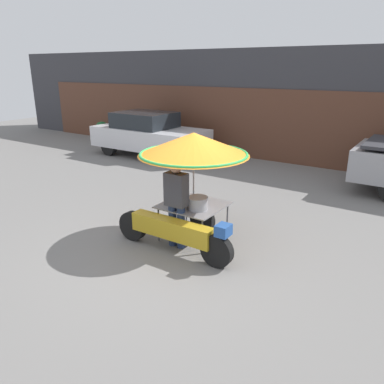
{
  "coord_description": "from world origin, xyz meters",
  "views": [
    {
      "loc": [
        3.43,
        -4.68,
        3.01
      ],
      "look_at": [
        -0.04,
        0.55,
        0.91
      ],
      "focal_mm": 35.0,
      "sensor_mm": 36.0,
      "label": 1
    }
  ],
  "objects": [
    {
      "name": "vendor_motorcycle_cart",
      "position": [
        -0.04,
        0.53,
        1.53
      ],
      "size": [
        2.31,
        1.93,
        1.96
      ],
      "color": "black",
      "rests_on": "ground"
    },
    {
      "name": "vendor_person",
      "position": [
        -0.1,
        0.15,
        0.86
      ],
      "size": [
        0.38,
        0.22,
        1.55
      ],
      "color": "navy",
      "rests_on": "ground"
    },
    {
      "name": "ground_plane",
      "position": [
        0.0,
        0.0,
        0.0
      ],
      "size": [
        36.0,
        36.0,
        0.0
      ],
      "primitive_type": "plane",
      "color": "slate"
    },
    {
      "name": "shopfront_building",
      "position": [
        0.0,
        8.08,
        1.79
      ],
      "size": [
        28.0,
        2.06,
        3.61
      ],
      "color": "#38383D",
      "rests_on": "ground"
    },
    {
      "name": "potted_plant",
      "position": [
        -8.64,
        6.52,
        0.44
      ],
      "size": [
        0.57,
        0.57,
        0.81
      ],
      "color": "brown",
      "rests_on": "ground"
    },
    {
      "name": "parked_car",
      "position": [
        -5.09,
        5.39,
        0.77
      ],
      "size": [
        4.11,
        1.8,
        1.52
      ],
      "color": "black",
      "rests_on": "ground"
    }
  ]
}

